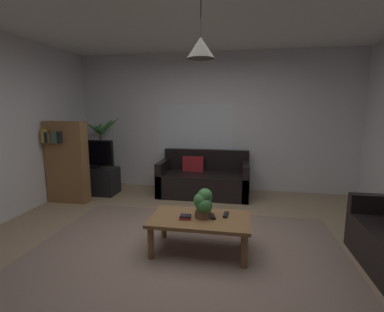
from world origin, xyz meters
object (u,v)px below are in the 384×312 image
object	(u,v)px
couch_under_window	(204,180)
coffee_table	(200,223)
book_on_table_1	(185,216)
tv_stand	(94,181)
remote_on_table_1	(212,216)
pendant_lamp	(201,48)
bookshelf_corner	(67,161)
remote_on_table_0	(226,215)
tv	(92,154)
potted_plant_on_table	(203,203)
potted_palm_corner	(102,154)
book_on_table_0	(185,218)

from	to	relation	value
couch_under_window	coffee_table	world-z (taller)	couch_under_window
book_on_table_1	tv_stand	world-z (taller)	tv_stand
couch_under_window	remote_on_table_1	xyz separation A→B (m)	(0.38, -2.08, 0.14)
book_on_table_1	couch_under_window	bearing A→B (deg)	92.52
pendant_lamp	coffee_table	bearing A→B (deg)	175.53
couch_under_window	bookshelf_corner	world-z (taller)	bookshelf_corner
remote_on_table_0	remote_on_table_1	xyz separation A→B (m)	(-0.15, -0.07, 0.00)
coffee_table	tv_stand	distance (m)	2.96
remote_on_table_0	book_on_table_1	bearing A→B (deg)	-154.02
tv	potted_plant_on_table	bearing A→B (deg)	-37.21
couch_under_window	pendant_lamp	distance (m)	2.88
potted_palm_corner	pendant_lamp	xyz separation A→B (m)	(2.42, -2.37, 1.54)
pendant_lamp	bookshelf_corner	bearing A→B (deg)	152.52
book_on_table_1	potted_palm_corner	bearing A→B (deg)	132.98
tv_stand	book_on_table_0	bearing A→B (deg)	-41.06
book_on_table_0	remote_on_table_0	world-z (taller)	book_on_table_0
couch_under_window	remote_on_table_0	world-z (taller)	couch_under_window
couch_under_window	coffee_table	bearing A→B (deg)	-83.31
remote_on_table_1	bookshelf_corner	distance (m)	2.95
potted_palm_corner	book_on_table_1	bearing A→B (deg)	-47.02
pendant_lamp	potted_palm_corner	bearing A→B (deg)	135.63
couch_under_window	tv_stand	bearing A→B (deg)	-172.13
tv_stand	bookshelf_corner	size ratio (longest dim) A/B	0.64
book_on_table_0	pendant_lamp	distance (m)	1.81
couch_under_window	potted_palm_corner	xyz separation A→B (m)	(-2.17, 0.25, 0.40)
book_on_table_1	book_on_table_0	bearing A→B (deg)	148.69
remote_on_table_1	potted_plant_on_table	bearing A→B (deg)	177.33
remote_on_table_0	potted_palm_corner	world-z (taller)	potted_palm_corner
pendant_lamp	tv_stand	bearing A→B (deg)	141.87
tv	pendant_lamp	xyz separation A→B (m)	(2.33, -1.81, 1.44)
coffee_table	pendant_lamp	world-z (taller)	pendant_lamp
coffee_table	tv_stand	bearing A→B (deg)	141.87
book_on_table_1	tv	world-z (taller)	tv
tv	bookshelf_corner	distance (m)	0.53
tv_stand	potted_palm_corner	bearing A→B (deg)	99.58
couch_under_window	bookshelf_corner	bearing A→B (deg)	-160.39
potted_plant_on_table	bookshelf_corner	bearing A→B (deg)	153.04
remote_on_table_1	book_on_table_1	bearing A→B (deg)	-178.21
coffee_table	tv	distance (m)	2.98
remote_on_table_1	pendant_lamp	distance (m)	1.81
remote_on_table_0	potted_plant_on_table	xyz separation A→B (m)	(-0.25, -0.10, 0.16)
coffee_table	remote_on_table_0	size ratio (longest dim) A/B	6.95
remote_on_table_1	potted_palm_corner	bearing A→B (deg)	119.65
potted_palm_corner	couch_under_window	bearing A→B (deg)	-6.62
book_on_table_1	tv	size ratio (longest dim) A/B	0.14
remote_on_table_0	potted_plant_on_table	world-z (taller)	potted_plant_on_table
couch_under_window	book_on_table_0	bearing A→B (deg)	-87.72
coffee_table	book_on_table_0	bearing A→B (deg)	-159.62
book_on_table_1	bookshelf_corner	xyz separation A→B (m)	(-2.36, 1.37, 0.28)
book_on_table_1	tv_stand	size ratio (longest dim) A/B	0.13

